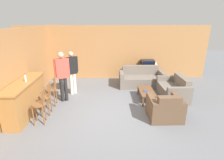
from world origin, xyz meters
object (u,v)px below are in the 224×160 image
at_px(bar_chair_far, 51,91).
at_px(person_by_counter, 62,74).
at_px(bar_chair_mid, 45,98).
at_px(tv_unit, 147,74).
at_px(bottle, 25,78).
at_px(coffee_table, 147,92).
at_px(bar_chair_near, 39,106).
at_px(armchair_near, 165,109).
at_px(table_lamp, 155,63).
at_px(loveseat_right, 174,90).
at_px(tv, 148,65).
at_px(book_on_table, 146,91).
at_px(couch_far, 141,79).
at_px(person_by_window, 72,70).

bearing_deg(bar_chair_far, person_by_counter, 46.11).
height_order(bar_chair_mid, tv_unit, bar_chair_mid).
xyz_separation_m(bar_chair_far, bottle, (-0.54, -0.52, 0.65)).
bearing_deg(coffee_table, bar_chair_near, -156.26).
relative_size(bar_chair_far, armchair_near, 1.07).
height_order(bar_chair_near, table_lamp, bar_chair_near).
xyz_separation_m(armchair_near, loveseat_right, (0.80, 1.49, -0.01)).
xyz_separation_m(table_lamp, person_by_counter, (-3.91, -2.35, 0.20)).
distance_m(loveseat_right, table_lamp, 2.23).
bearing_deg(coffee_table, tv, 77.52).
bearing_deg(tv_unit, coffee_table, -102.47).
relative_size(armchair_near, book_on_table, 6.12).
bearing_deg(loveseat_right, couch_far, 128.38).
distance_m(armchair_near, loveseat_right, 1.69).
distance_m(bar_chair_mid, bar_chair_far, 0.60).
height_order(bottle, table_lamp, bottle).
distance_m(tv_unit, tv, 0.50).
height_order(book_on_table, person_by_window, person_by_window).
height_order(bar_chair_mid, coffee_table, bar_chair_mid).
bearing_deg(bar_chair_mid, bar_chair_near, -90.01).
relative_size(bar_chair_mid, bottle, 4.13).
distance_m(tv_unit, bottle, 5.56).
bearing_deg(loveseat_right, bar_chair_far, -172.91).
distance_m(tv, table_lamp, 0.37).
height_order(tv, table_lamp, tv).
xyz_separation_m(bar_chair_mid, couch_far, (3.43, 2.44, -0.23)).
relative_size(bar_chair_far, tv_unit, 1.02).
xyz_separation_m(couch_far, person_by_window, (-2.88, -0.82, 0.67)).
bearing_deg(person_by_window, loveseat_right, -6.74).
bearing_deg(person_by_window, bar_chair_far, -118.28).
relative_size(book_on_table, person_by_window, 0.09).
bearing_deg(person_by_window, tv_unit, 26.86).
relative_size(bar_chair_far, person_by_window, 0.60).
height_order(coffee_table, person_by_window, person_by_window).
bearing_deg(tv_unit, armchair_near, -93.88).
xyz_separation_m(book_on_table, table_lamp, (0.94, 2.40, 0.46)).
distance_m(couch_far, tv, 1.08).
bearing_deg(bar_chair_far, couch_far, 28.17).
distance_m(couch_far, person_by_window, 3.07).
height_order(bar_chair_mid, person_by_counter, person_by_counter).
distance_m(tv, book_on_table, 2.49).
height_order(bar_chair_far, tv, bar_chair_far).
distance_m(bar_chair_near, bottle, 1.04).
relative_size(coffee_table, bottle, 4.41).
bearing_deg(bar_chair_mid, couch_far, 35.39).
height_order(loveseat_right, person_by_window, person_by_window).
relative_size(book_on_table, person_by_counter, 0.09).
height_order(book_on_table, table_lamp, table_lamp).
bearing_deg(bar_chair_mid, book_on_table, 15.35).
height_order(tv_unit, table_lamp, table_lamp).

